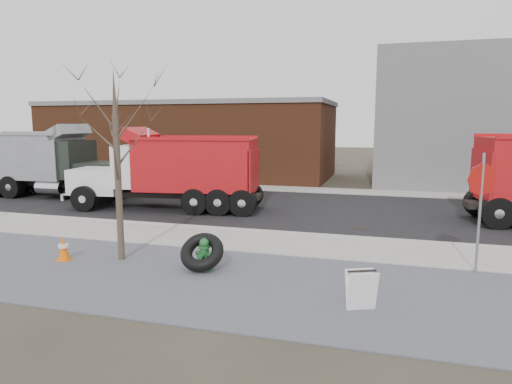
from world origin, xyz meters
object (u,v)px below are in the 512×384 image
(sandwich_board, at_px, (361,290))
(dump_truck_grey, at_px, (45,160))
(stop_sign, at_px, (481,193))
(dump_truck_red_b, at_px, (173,169))
(fire_hydrant, at_px, (204,256))
(truck_tire, at_px, (202,252))

(sandwich_board, relative_size, dump_truck_grey, 0.10)
(dump_truck_grey, bearing_deg, stop_sign, -23.15)
(sandwich_board, distance_m, dump_truck_red_b, 12.45)
(sandwich_board, bearing_deg, stop_sign, 26.57)
(sandwich_board, relative_size, dump_truck_red_b, 0.10)
(fire_hydrant, height_order, sandwich_board, same)
(sandwich_board, xyz_separation_m, dump_truck_grey, (-16.60, 10.48, 1.43))
(stop_sign, relative_size, sandwich_board, 3.68)
(stop_sign, bearing_deg, sandwich_board, -135.03)
(fire_hydrant, bearing_deg, stop_sign, 23.59)
(dump_truck_red_b, relative_size, dump_truck_grey, 1.04)
(fire_hydrant, distance_m, stop_sign, 7.11)
(truck_tire, relative_size, dump_truck_red_b, 0.14)
(fire_hydrant, xyz_separation_m, dump_truck_grey, (-12.55, 8.97, 1.48))
(stop_sign, distance_m, dump_truck_grey, 20.59)
(fire_hydrant, bearing_deg, dump_truck_grey, 154.01)
(dump_truck_red_b, height_order, dump_truck_grey, dump_truck_grey)
(truck_tire, bearing_deg, sandwich_board, -19.57)
(truck_tire, xyz_separation_m, dump_truck_grey, (-12.52, 9.02, 1.37))
(sandwich_board, bearing_deg, truck_tire, 136.79)
(truck_tire, distance_m, stop_sign, 7.13)
(fire_hydrant, xyz_separation_m, stop_sign, (6.70, 1.68, 1.67))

